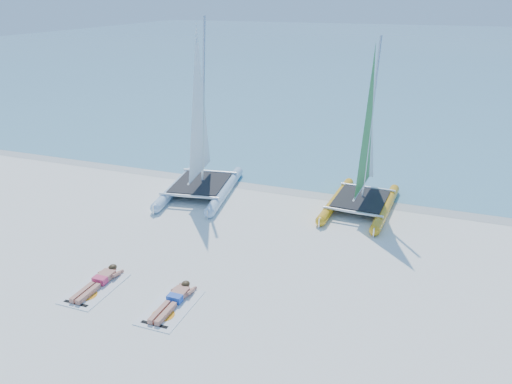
# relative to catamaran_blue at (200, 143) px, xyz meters

# --- Properties ---
(ground) EXTENTS (140.00, 140.00, 0.00)m
(ground) POSITION_rel_catamaran_blue_xyz_m (2.71, -3.96, -1.99)
(ground) COLOR white
(ground) RESTS_ON ground
(sea) EXTENTS (140.00, 115.00, 0.01)m
(sea) POSITION_rel_catamaran_blue_xyz_m (2.71, 59.04, -1.99)
(sea) COLOR #78B6C8
(sea) RESTS_ON ground
(wet_sand_strip) EXTENTS (140.00, 1.40, 0.01)m
(wet_sand_strip) POSITION_rel_catamaran_blue_xyz_m (2.71, 1.54, -1.99)
(wet_sand_strip) COLOR beige
(wet_sand_strip) RESTS_ON ground
(catamaran_blue) EXTENTS (3.10, 5.21, 6.68)m
(catamaran_blue) POSITION_rel_catamaran_blue_xyz_m (0.00, 0.00, 0.00)
(catamaran_blue) COLOR #C1E6FE
(catamaran_blue) RESTS_ON ground
(catamaran_yellow) EXTENTS (2.35, 4.84, 6.10)m
(catamaran_yellow) POSITION_rel_catamaran_blue_xyz_m (6.09, 1.01, -0.07)
(catamaran_yellow) COLOR #FFAE1A
(catamaran_yellow) RESTS_ON ground
(towel_a) EXTENTS (1.00, 1.85, 0.02)m
(towel_a) POSITION_rel_catamaran_blue_xyz_m (0.44, -7.17, -1.98)
(towel_a) COLOR white
(towel_a) RESTS_ON ground
(sunbather_a) EXTENTS (0.37, 1.73, 0.26)m
(sunbather_a) POSITION_rel_catamaran_blue_xyz_m (0.44, -6.97, -1.88)
(sunbather_a) COLOR tan
(sunbather_a) RESTS_ON towel_a
(towel_b) EXTENTS (1.00, 1.85, 0.02)m
(towel_b) POSITION_rel_catamaran_blue_xyz_m (2.73, -7.21, -1.98)
(towel_b) COLOR white
(towel_b) RESTS_ON ground
(sunbather_b) EXTENTS (0.37, 1.73, 0.26)m
(sunbather_b) POSITION_rel_catamaran_blue_xyz_m (2.73, -7.02, -1.88)
(sunbather_b) COLOR tan
(sunbather_b) RESTS_ON towel_b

